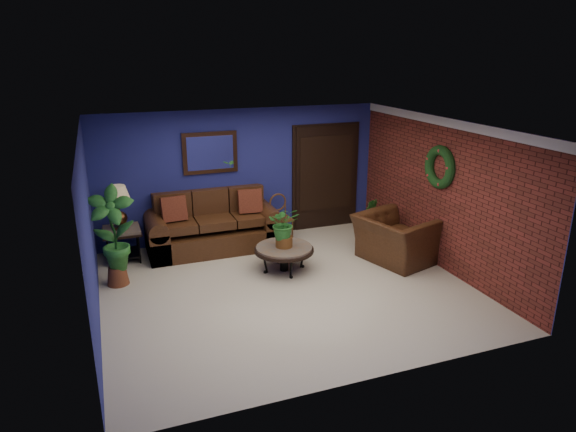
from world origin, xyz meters
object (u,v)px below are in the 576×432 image
object	(u,v)px
sofa	(213,230)
armchair	(396,239)
side_chair	(280,214)
end_table	(122,236)
table_lamp	(118,202)
coffee_table	(284,250)

from	to	relation	value
sofa	armchair	size ratio (longest dim) A/B	1.92
side_chair	end_table	bearing A→B (deg)	177.03
table_lamp	coffee_table	bearing A→B (deg)	-29.34
armchair	table_lamp	bearing A→B (deg)	52.79
coffee_table	sofa	bearing A→B (deg)	121.55
table_lamp	side_chair	distance (m)	2.99
table_lamp	side_chair	size ratio (longest dim) A/B	0.83
coffee_table	side_chair	bearing A→B (deg)	73.00
table_lamp	armchair	size ratio (longest dim) A/B	0.59
side_chair	coffee_table	bearing A→B (deg)	-111.24
side_chair	armchair	distance (m)	2.32
sofa	end_table	distance (m)	1.61
table_lamp	end_table	bearing A→B (deg)	180.00
sofa	armchair	xyz separation A→B (m)	(2.84, -1.73, 0.05)
side_chair	armchair	xyz separation A→B (m)	(1.51, -1.75, -0.09)
coffee_table	table_lamp	size ratio (longest dim) A/B	1.34
table_lamp	side_chair	xyz separation A→B (m)	(2.94, 0.07, -0.56)
coffee_table	armchair	distance (m)	1.98
coffee_table	end_table	size ratio (longest dim) A/B	1.54
table_lamp	side_chair	world-z (taller)	table_lamp
table_lamp	armchair	world-z (taller)	table_lamp
coffee_table	table_lamp	distance (m)	2.94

